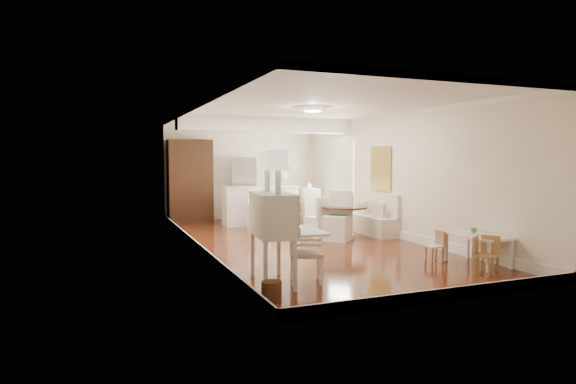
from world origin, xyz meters
TOP-DOWN VIEW (x-y plane):
  - room at (0.04, 0.32)m, footprint 9.00×9.04m
  - secretary_bureau at (-1.70, -2.85)m, footprint 1.13×1.15m
  - gustavian_armchair at (-1.23, -2.96)m, footprint 0.63×0.63m
  - wicker_basket at (-2.01, -3.67)m, footprint 0.27×0.27m
  - kids_table at (1.90, -2.99)m, footprint 0.67×1.05m
  - kids_chair_a at (1.61, -3.51)m, footprint 0.39×0.39m
  - kids_chair_b at (1.42, -2.48)m, footprint 0.29×0.29m
  - kids_chair_c at (1.53, -3.50)m, footprint 0.39×0.39m
  - banquette at (1.99, 0.50)m, footprint 0.52×1.60m
  - dining_table at (1.11, 0.25)m, footprint 1.07×1.07m
  - slip_chair_near at (0.82, -0.00)m, footprint 0.74×0.74m
  - slip_chair_far at (0.66, 0.65)m, footprint 0.55×0.57m
  - breakfast_counter at (0.10, 3.10)m, footprint 2.05×0.65m
  - bar_stool_left at (-0.23, 2.33)m, footprint 0.51×0.51m
  - bar_stool_right at (0.42, 2.38)m, footprint 0.40×0.40m
  - pantry_cabinet at (-1.60, 4.18)m, footprint 1.20×0.60m
  - fridge at (0.30, 4.15)m, footprint 0.75×0.65m
  - sideboard at (1.62, 3.25)m, footprint 0.64×1.05m
  - pencil_cup at (2.00, -2.78)m, footprint 0.13×0.13m
  - branch_vase at (1.62, 3.28)m, footprint 0.19×0.19m

SIDE VIEW (x-z plane):
  - wicker_basket at x=-2.01m, z-range 0.00..0.26m
  - kids_table at x=1.90m, z-range 0.00..0.51m
  - kids_chair_b at x=1.42m, z-range 0.00..0.54m
  - kids_chair_c at x=1.53m, z-range 0.00..0.58m
  - kids_chair_a at x=1.61m, z-range 0.00..0.59m
  - dining_table at x=1.11m, z-range 0.00..0.72m
  - gustavian_armchair at x=-1.23m, z-range 0.00..0.86m
  - slip_chair_far at x=0.66m, z-range 0.00..0.91m
  - sideboard at x=1.62m, z-range 0.00..0.94m
  - bar_stool_right at x=0.42m, z-range 0.00..0.98m
  - banquette at x=1.99m, z-range 0.00..0.98m
  - bar_stool_left at x=-0.23m, z-range 0.00..1.01m
  - breakfast_counter at x=0.10m, z-range 0.00..1.03m
  - slip_chair_near at x=0.82m, z-range 0.00..1.08m
  - pencil_cup at x=2.00m, z-range 0.51..0.59m
  - secretary_bureau at x=-1.70m, z-range 0.00..1.30m
  - fridge at x=0.30m, z-range 0.00..1.80m
  - branch_vase at x=1.62m, z-range 0.94..1.11m
  - pantry_cabinet at x=-1.60m, z-range 0.00..2.30m
  - room at x=0.04m, z-range 0.57..3.39m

